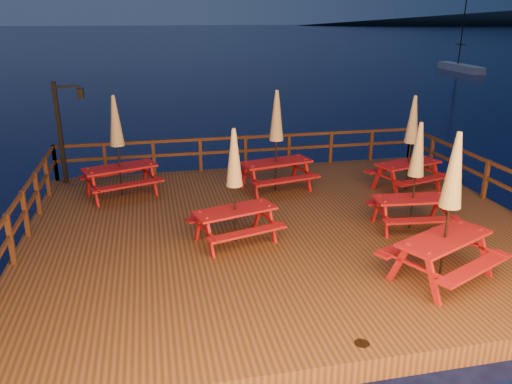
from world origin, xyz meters
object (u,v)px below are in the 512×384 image
picnic_table_0 (235,185)px  picnic_table_1 (411,142)px  lamp_post (64,124)px  sailboat (460,68)px  picnic_table_2 (276,140)px

picnic_table_0 → picnic_table_1: size_ratio=0.95×
lamp_post → sailboat: sailboat is taller
picnic_table_0 → picnic_table_1: 5.94m
sailboat → picnic_table_2: size_ratio=3.44×
picnic_table_0 → lamp_post: bearing=112.5°
lamp_post → picnic_table_0: (4.11, -5.13, -0.46)m
lamp_post → picnic_table_0: bearing=-51.3°
lamp_post → picnic_table_1: (9.54, -2.71, -0.39)m
lamp_post → sailboat: 42.95m
lamp_post → picnic_table_2: (5.84, -1.96, -0.31)m
picnic_table_2 → lamp_post: bearing=148.5°
lamp_post → picnic_table_2: lamp_post is taller
lamp_post → picnic_table_0: lamp_post is taller
picnic_table_1 → picnic_table_2: (-3.70, 0.75, 0.08)m
sailboat → picnic_table_1: size_ratio=3.64×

